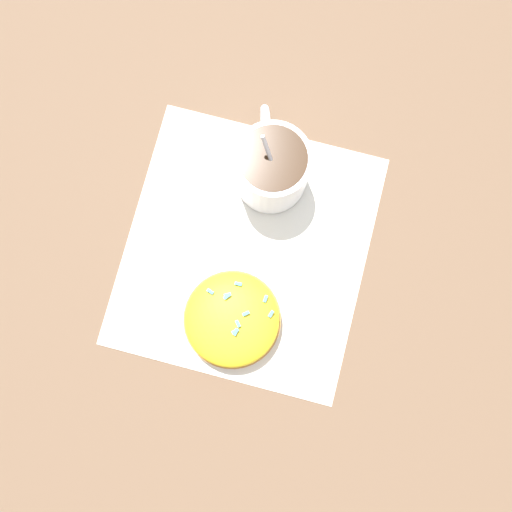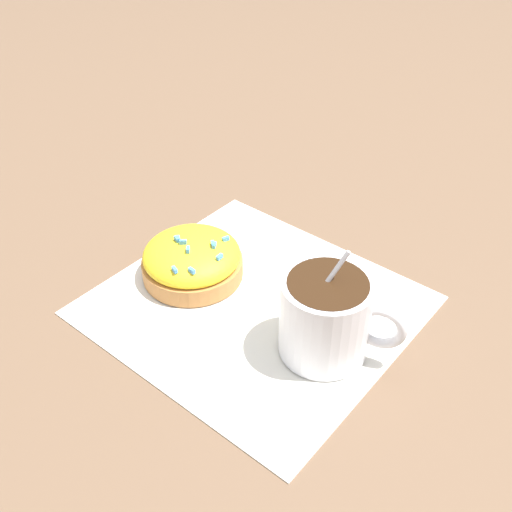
# 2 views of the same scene
# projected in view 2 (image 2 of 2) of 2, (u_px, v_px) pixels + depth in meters

# --- Properties ---
(ground_plane) EXTENTS (3.00, 3.00, 0.00)m
(ground_plane) POSITION_uv_depth(u_px,v_px,m) (255.00, 306.00, 0.57)
(ground_plane) COLOR brown
(paper_napkin) EXTENTS (0.30, 0.28, 0.00)m
(paper_napkin) POSITION_uv_depth(u_px,v_px,m) (255.00, 305.00, 0.57)
(paper_napkin) COLOR white
(paper_napkin) RESTS_ON ground_plane
(coffee_cup) EXTENTS (0.10, 0.08, 0.10)m
(coffee_cup) POSITION_uv_depth(u_px,v_px,m) (330.00, 312.00, 0.50)
(coffee_cup) COLOR white
(coffee_cup) RESTS_ON paper_napkin
(frosted_pastry) EXTENTS (0.10, 0.10, 0.05)m
(frosted_pastry) POSITION_uv_depth(u_px,v_px,m) (192.00, 259.00, 0.60)
(frosted_pastry) COLOR #B2753D
(frosted_pastry) RESTS_ON paper_napkin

